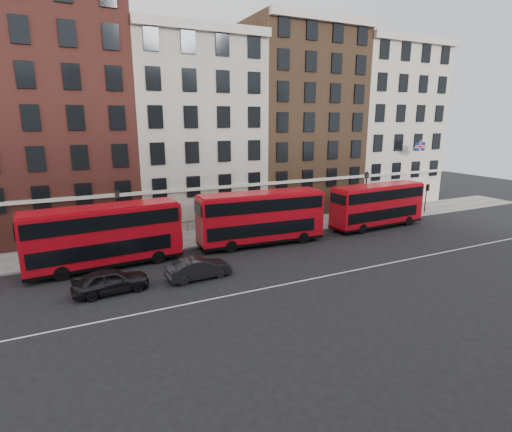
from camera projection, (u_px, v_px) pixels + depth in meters
name	position (u px, v px, depth m)	size (l,w,h in m)	color
ground	(272.00, 274.00, 28.20)	(120.00, 120.00, 0.00)	black
pavement	(219.00, 235.00, 37.37)	(80.00, 5.00, 0.15)	gray
kerb	(229.00, 242.00, 35.18)	(80.00, 0.30, 0.16)	gray
road_centre_line	(286.00, 284.00, 26.45)	(70.00, 0.12, 0.01)	white
building_terrace	(189.00, 123.00, 41.29)	(64.00, 11.95, 22.00)	beige
bus_b	(104.00, 235.00, 28.90)	(11.10, 3.45, 4.59)	#BC0916
bus_c	(260.00, 217.00, 34.29)	(11.13, 3.37, 4.61)	#BC0916
bus_d	(377.00, 205.00, 39.84)	(10.50, 3.10, 4.36)	#BC0916
car_rear	(111.00, 281.00, 25.01)	(1.86, 4.62, 1.57)	black
car_front	(199.00, 268.00, 27.26)	(1.54, 4.42, 1.46)	black
lamp_post_left	(119.00, 218.00, 31.23)	(0.44, 0.44, 5.33)	black
lamp_post_right	(366.00, 194.00, 41.53)	(0.44, 0.44, 5.33)	black
traffic_light	(427.00, 193.00, 45.70)	(0.25, 0.45, 3.27)	black
iron_railings	(211.00, 224.00, 39.15)	(6.60, 0.06, 1.00)	black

